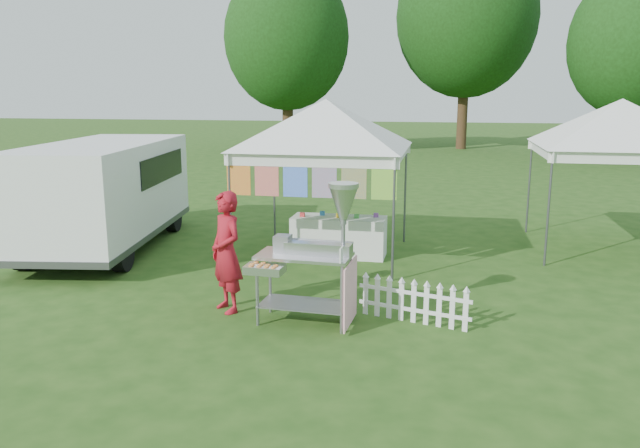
# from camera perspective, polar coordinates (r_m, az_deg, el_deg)

# --- Properties ---
(ground) EXTENTS (120.00, 120.00, 0.00)m
(ground) POSITION_cam_1_polar(r_m,az_deg,el_deg) (8.93, -3.82, -8.51)
(ground) COLOR #234814
(ground) RESTS_ON ground
(canopy_main) EXTENTS (4.24, 4.24, 3.45)m
(canopy_main) POSITION_cam_1_polar(r_m,az_deg,el_deg) (11.77, 0.54, 11.32)
(canopy_main) COLOR #59595E
(canopy_main) RESTS_ON ground
(canopy_right) EXTENTS (4.24, 4.24, 3.45)m
(canopy_right) POSITION_cam_1_polar(r_m,az_deg,el_deg) (13.46, 25.95, 10.24)
(canopy_right) COLOR #59595E
(canopy_right) RESTS_ON ground
(tree_left) EXTENTS (6.40, 6.40, 9.53)m
(tree_left) POSITION_cam_1_polar(r_m,az_deg,el_deg) (33.21, -3.04, 16.64)
(tree_left) COLOR #362013
(tree_left) RESTS_ON ground
(tree_mid) EXTENTS (7.60, 7.60, 11.52)m
(tree_mid) POSITION_cam_1_polar(r_m,az_deg,el_deg) (36.29, 13.28, 18.02)
(tree_mid) COLOR #362013
(tree_mid) RESTS_ON ground
(tree_right) EXTENTS (5.60, 5.60, 8.42)m
(tree_right) POSITION_cam_1_polar(r_m,az_deg,el_deg) (31.12, 26.83, 14.53)
(tree_right) COLOR #362013
(tree_right) RESTS_ON ground
(donut_cart) EXTENTS (1.45, 0.91, 1.96)m
(donut_cart) POSITION_cam_1_polar(r_m,az_deg,el_deg) (8.33, -0.12, -1.70)
(donut_cart) COLOR gray
(donut_cart) RESTS_ON ground
(vendor) EXTENTS (0.75, 0.75, 1.76)m
(vendor) POSITION_cam_1_polar(r_m,az_deg,el_deg) (9.02, -8.55, -2.56)
(vendor) COLOR #A51422
(vendor) RESTS_ON ground
(cargo_van) EXTENTS (2.82, 5.40, 2.14)m
(cargo_van) POSITION_cam_1_polar(r_m,az_deg,el_deg) (13.35, -18.89, 2.85)
(cargo_van) COLOR white
(cargo_van) RESTS_ON ground
(picket_fence) EXTENTS (1.56, 0.48, 0.56)m
(picket_fence) POSITION_cam_1_polar(r_m,az_deg,el_deg) (8.72, 8.56, -7.12)
(picket_fence) COLOR white
(picket_fence) RESTS_ON ground
(display_table) EXTENTS (1.80, 0.70, 0.76)m
(display_table) POSITION_cam_1_polar(r_m,az_deg,el_deg) (12.08, 1.73, -1.14)
(display_table) COLOR white
(display_table) RESTS_ON ground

